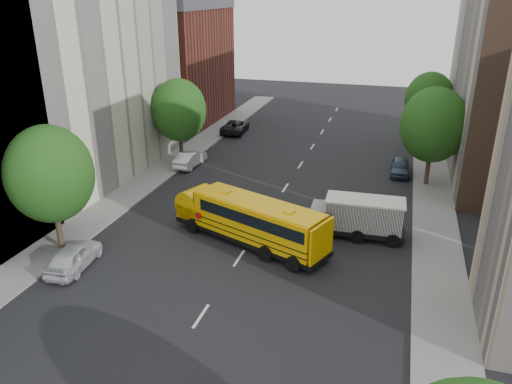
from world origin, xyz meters
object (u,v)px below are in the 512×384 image
at_px(street_tree_2, 179,110).
at_px(parked_car_2, 235,126).
at_px(street_tree_4, 434,125).
at_px(street_tree_5, 429,100).
at_px(street_tree_1, 50,174).
at_px(parked_car_1, 190,159).
at_px(parked_car_0, 74,256).
at_px(safari_truck, 357,216).
at_px(school_bus, 248,218).
at_px(parked_car_4, 400,167).

relative_size(street_tree_2, parked_car_2, 1.48).
height_order(street_tree_4, street_tree_5, street_tree_4).
distance_m(street_tree_1, parked_car_1, 17.35).
bearing_deg(parked_car_1, street_tree_5, -144.29).
relative_size(street_tree_5, parked_car_0, 1.73).
height_order(street_tree_2, street_tree_5, street_tree_2).
bearing_deg(parked_car_1, safari_truck, 151.66).
relative_size(street_tree_1, safari_truck, 1.26).
bearing_deg(parked_car_2, parked_car_0, 86.98).
height_order(school_bus, parked_car_1, school_bus).
distance_m(street_tree_5, parked_car_1, 24.81).
relative_size(parked_car_1, parked_car_4, 1.07).
relative_size(street_tree_1, parked_car_4, 1.99).
distance_m(street_tree_1, parked_car_2, 29.32).
bearing_deg(parked_car_4, street_tree_5, 76.93).
xyz_separation_m(street_tree_5, school_bus, (-11.08, -25.83, -3.00)).
distance_m(school_bus, safari_truck, 7.12).
bearing_deg(street_tree_1, street_tree_2, 90.00).
bearing_deg(street_tree_2, school_bus, -51.72).
relative_size(street_tree_4, parked_car_0, 1.86).
bearing_deg(street_tree_4, street_tree_1, -140.71).
bearing_deg(parked_car_0, parked_car_2, -94.78).
bearing_deg(street_tree_2, safari_truck, -32.24).
xyz_separation_m(street_tree_5, parked_car_2, (-20.40, -1.03, -3.98)).
bearing_deg(parked_car_0, street_tree_2, -89.53).
bearing_deg(parked_car_1, school_bus, 130.06).
height_order(street_tree_1, parked_car_2, street_tree_1).
bearing_deg(street_tree_1, school_bus, 20.89).
relative_size(parked_car_0, parked_car_1, 1.02).
bearing_deg(street_tree_2, street_tree_1, -90.00).
height_order(street_tree_4, parked_car_2, street_tree_4).
xyz_separation_m(street_tree_4, parked_car_1, (-20.60, -1.24, -4.37)).
xyz_separation_m(street_tree_4, street_tree_5, (-0.00, 12.00, -0.37)).
relative_size(street_tree_4, parked_car_4, 2.04).
bearing_deg(street_tree_1, parked_car_0, -38.50).
height_order(safari_truck, parked_car_2, safari_truck).
distance_m(street_tree_1, street_tree_5, 37.20).
bearing_deg(parked_car_4, safari_truck, -101.38).
xyz_separation_m(street_tree_1, parked_car_2, (1.60, 28.97, -4.23)).
bearing_deg(safari_truck, street_tree_4, 65.28).
bearing_deg(street_tree_5, safari_truck, -101.22).
xyz_separation_m(parked_car_0, parked_car_4, (17.65, 21.78, -0.06)).
relative_size(street_tree_5, parked_car_2, 1.44).
bearing_deg(street_tree_1, parked_car_2, 86.83).
distance_m(street_tree_2, school_bus, 17.90).
distance_m(parked_car_1, parked_car_4, 18.73).
distance_m(street_tree_1, parked_car_4, 28.52).
relative_size(school_bus, parked_car_1, 2.57).
xyz_separation_m(street_tree_1, safari_truck, (17.44, 7.00, -3.55)).
distance_m(street_tree_2, parked_car_2, 11.82).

